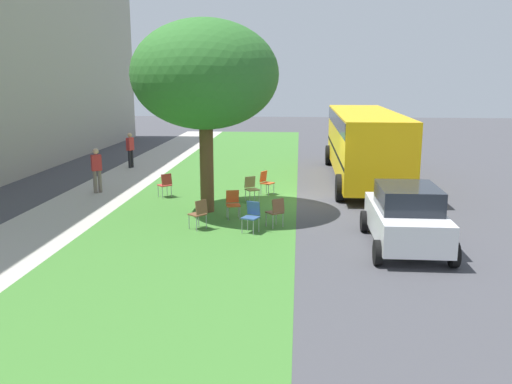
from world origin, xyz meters
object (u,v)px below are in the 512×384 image
street_tree (205,75)px  parked_car (406,216)px  chair_6 (266,181)px  chair_5 (252,214)px  chair_1 (165,183)px  chair_2 (233,202)px  pedestrian_0 (130,149)px  chair_4 (251,187)px  pedestrian_1 (97,169)px  chair_3 (199,212)px  chair_0 (276,210)px  school_bus (364,139)px

street_tree → parked_car: 7.52m
chair_6 → chair_5: bearing=179.0°
chair_1 → chair_5: size_ratio=1.00×
chair_2 → pedestrian_0: size_ratio=0.52×
chair_5 → pedestrian_0: pedestrian_0 is taller
chair_4 → pedestrian_1: size_ratio=0.52×
chair_5 → pedestrian_0: 12.47m
chair_4 → parked_car: (-4.95, -4.40, 0.32)m
chair_2 → chair_4: bearing=-8.6°
street_tree → parked_car: street_tree is taller
chair_1 → parked_car: bearing=-125.2°
chair_3 → parked_car: parked_car is taller
chair_0 → pedestrian_1: bearing=58.4°
chair_3 → chair_6: (4.85, -1.62, 0.00)m
chair_3 → chair_5: bearing=-95.7°
chair_6 → parked_car: (-6.11, -3.96, 0.32)m
chair_1 → chair_6: bearing=-78.0°
chair_0 → chair_6: same height
chair_2 → chair_6: same height
parked_car → chair_2: bearing=61.7°
chair_0 → chair_1: size_ratio=1.00×
chair_5 → chair_6: (5.00, -0.09, 0.00)m
chair_3 → parked_car: 5.73m
school_bus → pedestrian_1: bearing=108.0°
pedestrian_0 → chair_5: bearing=-147.2°
chair_0 → chair_4: (3.30, 1.02, 0.00)m
chair_1 → school_bus: 8.59m
school_bus → pedestrian_0: size_ratio=6.15×
street_tree → pedestrian_0: 10.23m
street_tree → chair_0: bearing=-127.1°
street_tree → school_bus: size_ratio=0.59×
chair_4 → pedestrian_0: size_ratio=0.52×
street_tree → chair_4: street_tree is taller
chair_0 → chair_5: size_ratio=1.00×
chair_1 → school_bus: size_ratio=0.08×
chair_6 → parked_car: size_ratio=0.24×
chair_5 → pedestrian_1: pedestrian_1 is taller
chair_1 → chair_3: 4.54m
chair_0 → chair_3: size_ratio=1.00×
street_tree → chair_1: 4.69m
pedestrian_0 → school_bus: bearing=-102.1°
chair_1 → chair_4: bearing=-97.1°
chair_3 → chair_4: (3.69, -1.18, 0.00)m
street_tree → chair_3: bearing=-176.7°
chair_3 → street_tree: bearing=3.3°
chair_5 → street_tree: bearing=35.8°
pedestrian_0 → pedestrian_1: same height
chair_6 → school_bus: (3.16, -3.93, 1.24)m
pedestrian_0 → chair_6: bearing=-128.6°
street_tree → chair_3: 4.40m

